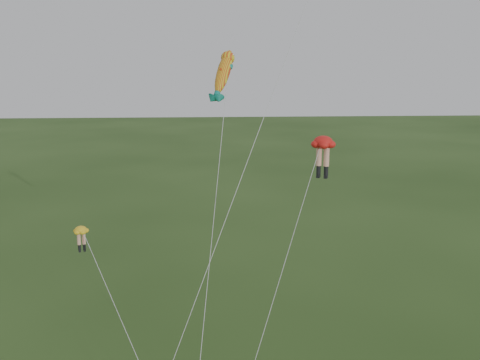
{
  "coord_description": "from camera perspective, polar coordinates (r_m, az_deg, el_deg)",
  "views": [
    {
      "loc": [
        0.65,
        -23.81,
        18.14
      ],
      "look_at": [
        2.43,
        6.0,
        11.41
      ],
      "focal_mm": 40.0,
      "sensor_mm": 36.0,
      "label": 1
    }
  ],
  "objects": [
    {
      "name": "legs_kite_red_mid",
      "position": [
        30.4,
        8.72,
        3.26
      ],
      "size": [
        6.8,
        8.83,
        13.98
      ],
      "rotation": [
        0.0,
        0.0,
        -0.45
      ],
      "color": "red",
      "rests_on": "ground"
    },
    {
      "name": "legs_kite_yellow",
      "position": [
        30.33,
        -16.09,
        -6.56
      ],
      "size": [
        5.94,
        6.9,
        9.29
      ],
      "rotation": [
        0.0,
        0.0,
        0.35
      ],
      "color": "yellow",
      "rests_on": "ground"
    },
    {
      "name": "fish_kite",
      "position": [
        33.17,
        -1.76,
        11.3
      ],
      "size": [
        3.12,
        13.82,
        18.99
      ],
      "rotation": [
        0.9,
        0.0,
        -0.44
      ],
      "color": "yellow",
      "rests_on": "ground"
    }
  ]
}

